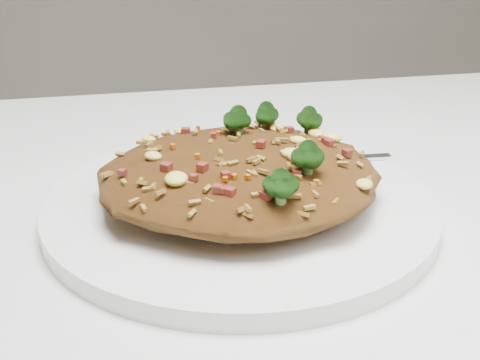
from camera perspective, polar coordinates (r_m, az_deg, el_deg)
name	(u,v)px	position (r m, az deg, el deg)	size (l,w,h in m)	color
dining_table	(382,356)	(0.51, 11.99, -14.46)	(1.20, 0.80, 0.75)	silver
plate	(240,208)	(0.49, 0.00, -2.37)	(0.28, 0.28, 0.01)	white
fried_rice	(241,166)	(0.47, 0.10, 1.22)	(0.20, 0.18, 0.06)	brown
fork	(304,161)	(0.55, 5.51, 1.64)	(0.16, 0.02, 0.00)	silver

